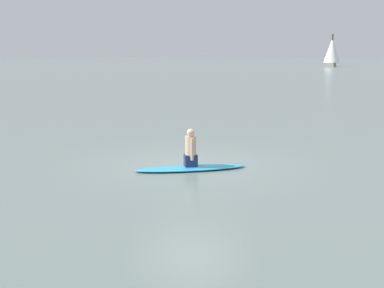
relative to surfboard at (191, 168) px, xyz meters
The scene contains 4 objects.
ground_plane 0.54m from the surfboard, 53.66° to the right, with size 400.00×400.00×0.00m, color slate.
surfboard is the anchor object (origin of this frame).
person_paddler 0.45m from the surfboard, 135.00° to the right, with size 0.37×0.38×0.89m.
sailboat_near_left 89.42m from the surfboard, 69.61° to the right, with size 3.65×4.45×6.01m.
Camera 1 is at (-7.48, 9.70, 2.74)m, focal length 47.61 mm.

